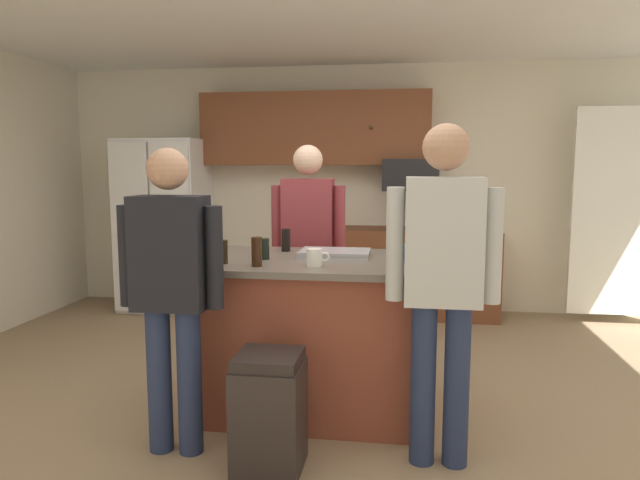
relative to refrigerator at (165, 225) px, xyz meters
The scene contains 20 objects.
floor 3.24m from the refrigerator, 49.98° to the right, with size 7.04×7.04×0.00m, color #937A5B.
back_wall 2.08m from the refrigerator, 11.81° to the left, with size 6.40×0.10×2.60m, color beige.
french_door_window_panel 4.60m from the refrigerator, ahead, with size 0.90×0.06×2.00m, color white.
cabinet_run_upper 1.91m from the refrigerator, ahead, with size 2.40×0.38×0.75m.
cabinet_run_lower 2.64m from the refrigerator, ahead, with size 1.80×0.63×0.90m.
refrigerator is the anchor object (origin of this frame).
microwave_over_range 2.66m from the refrigerator, ahead, with size 0.56×0.40×0.32m, color black.
kitchen_island 3.14m from the refrigerator, 50.11° to the right, with size 1.42×0.98×0.97m.
person_guest_left 4.06m from the refrigerator, 47.25° to the right, with size 0.57×0.23×1.75m.
person_elder_center 3.34m from the refrigerator, 66.16° to the right, with size 0.57×0.22×1.64m.
person_guest_right 2.40m from the refrigerator, 40.51° to the right, with size 0.57×0.22×1.70m.
mug_ceramic_white 3.37m from the refrigerator, 52.39° to the right, with size 0.13×0.09×0.10m.
tumbler_amber 3.23m from the refrigerator, 40.04° to the right, with size 0.07×0.07×0.16m.
glass_dark_ale 3.21m from the refrigerator, 57.53° to the right, with size 0.06×0.06×0.17m.
glass_short_whisky 2.75m from the refrigerator, 49.99° to the right, with size 0.06×0.06×0.15m.
glass_stout_tall 3.04m from the refrigerator, 60.47° to the right, with size 0.06×0.06×0.14m.
mug_blue_stoneware 3.51m from the refrigerator, 43.81° to the right, with size 0.13×0.08×0.11m.
glass_pilsner 2.99m from the refrigerator, 55.30° to the right, with size 0.07×0.07×0.13m.
serving_tray 3.12m from the refrigerator, 47.18° to the right, with size 0.44×0.30×0.04m.
trash_bin 3.73m from the refrigerator, 59.04° to the right, with size 0.34×0.34×0.61m.
Camera 1 is at (0.56, -3.52, 1.55)m, focal length 32.64 mm.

